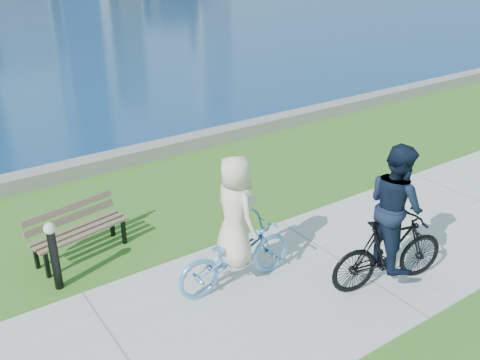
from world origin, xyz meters
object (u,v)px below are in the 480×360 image
at_px(cyclist_woman, 235,239).
at_px(park_bench, 77,227).
at_px(bollard_lamp, 54,251).
at_px(cyclist_man, 392,229).

bearing_deg(cyclist_woman, park_bench, 38.46).
height_order(bollard_lamp, cyclist_woman, cyclist_woman).
bearing_deg(cyclist_man, cyclist_woman, 68.84).
distance_m(bollard_lamp, cyclist_man, 5.26).
bearing_deg(bollard_lamp, park_bench, 51.97).
relative_size(cyclist_woman, cyclist_man, 0.92).
bearing_deg(park_bench, cyclist_man, -55.66).
xyz_separation_m(bollard_lamp, cyclist_man, (4.36, -2.91, 0.35)).
bearing_deg(bollard_lamp, cyclist_woman, -32.77).
bearing_deg(bollard_lamp, cyclist_man, -33.73).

